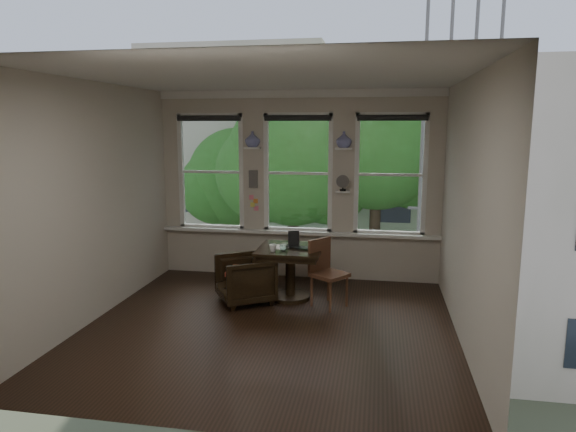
% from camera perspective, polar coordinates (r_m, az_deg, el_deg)
% --- Properties ---
extents(ground, '(4.50, 4.50, 0.00)m').
position_cam_1_polar(ground, '(6.48, -2.07, -12.21)').
color(ground, black).
rests_on(ground, ground).
extents(ceiling, '(4.50, 4.50, 0.00)m').
position_cam_1_polar(ceiling, '(6.03, -2.26, 15.23)').
color(ceiling, silver).
rests_on(ceiling, ground).
extents(wall_back, '(4.50, 0.00, 4.50)m').
position_cam_1_polar(wall_back, '(8.27, 1.15, 3.40)').
color(wall_back, beige).
rests_on(wall_back, ground).
extents(wall_front, '(4.50, 0.00, 4.50)m').
position_cam_1_polar(wall_front, '(3.95, -9.12, -4.03)').
color(wall_front, beige).
rests_on(wall_front, ground).
extents(wall_left, '(0.00, 4.50, 4.50)m').
position_cam_1_polar(wall_left, '(6.91, -20.72, 1.45)').
color(wall_left, beige).
rests_on(wall_left, ground).
extents(wall_right, '(0.00, 4.50, 4.50)m').
position_cam_1_polar(wall_right, '(6.02, 19.26, 0.36)').
color(wall_right, beige).
rests_on(wall_right, ground).
extents(window_left, '(1.10, 0.12, 1.90)m').
position_cam_1_polar(window_left, '(8.59, -8.47, 4.88)').
color(window_left, white).
rests_on(window_left, ground).
extents(window_center, '(1.10, 0.12, 1.90)m').
position_cam_1_polar(window_center, '(8.25, 1.16, 4.78)').
color(window_center, white).
rests_on(window_center, ground).
extents(window_right, '(1.10, 0.12, 1.90)m').
position_cam_1_polar(window_right, '(8.15, 11.31, 4.52)').
color(window_right, white).
rests_on(window_right, ground).
extents(shelf_left, '(0.26, 0.16, 0.03)m').
position_cam_1_polar(shelf_left, '(8.27, -3.95, 7.55)').
color(shelf_left, white).
rests_on(shelf_left, ground).
extents(shelf_right, '(0.26, 0.16, 0.03)m').
position_cam_1_polar(shelf_right, '(8.04, 6.21, 7.44)').
color(shelf_right, white).
rests_on(shelf_right, ground).
extents(intercom, '(0.14, 0.06, 0.28)m').
position_cam_1_polar(intercom, '(8.33, -3.86, 4.12)').
color(intercom, '#59544F').
rests_on(intercom, ground).
extents(sticky_notes, '(0.16, 0.01, 0.24)m').
position_cam_1_polar(sticky_notes, '(8.38, -3.83, 1.74)').
color(sticky_notes, pink).
rests_on(sticky_notes, ground).
extents(desk_fan, '(0.20, 0.20, 0.24)m').
position_cam_1_polar(desk_fan, '(8.07, 6.12, 3.39)').
color(desk_fan, '#59544F').
rests_on(desk_fan, ground).
extents(vase_left, '(0.24, 0.24, 0.25)m').
position_cam_1_polar(vase_left, '(8.26, -3.97, 8.51)').
color(vase_left, silver).
rests_on(vase_left, shelf_left).
extents(vase_right, '(0.24, 0.24, 0.25)m').
position_cam_1_polar(vase_right, '(8.04, 6.23, 8.43)').
color(vase_right, silver).
rests_on(vase_right, shelf_right).
extents(table, '(0.90, 0.90, 0.75)m').
position_cam_1_polar(table, '(7.35, 0.27, -6.39)').
color(table, black).
rests_on(table, ground).
extents(armchair_left, '(1.00, 0.99, 0.67)m').
position_cam_1_polar(armchair_left, '(7.25, -4.81, -7.00)').
color(armchair_left, black).
rests_on(armchair_left, ground).
extents(cushion_red, '(0.45, 0.45, 0.06)m').
position_cam_1_polar(cushion_red, '(7.22, -4.82, -6.12)').
color(cushion_red, maroon).
rests_on(cushion_red, armchair_left).
extents(side_chair_right, '(0.59, 0.59, 0.92)m').
position_cam_1_polar(side_chair_right, '(7.04, 4.63, -6.44)').
color(side_chair_right, '#432717').
rests_on(side_chair_right, ground).
extents(laptop, '(0.41, 0.32, 0.03)m').
position_cam_1_polar(laptop, '(7.15, 1.20, -3.65)').
color(laptop, black).
rests_on(laptop, table).
extents(mug, '(0.11, 0.11, 0.10)m').
position_cam_1_polar(mug, '(7.04, -1.68, -3.57)').
color(mug, white).
rests_on(mug, table).
extents(drinking_glass, '(0.13, 0.13, 0.09)m').
position_cam_1_polar(drinking_glass, '(7.07, -0.48, -3.55)').
color(drinking_glass, white).
rests_on(drinking_glass, table).
extents(tablet, '(0.17, 0.11, 0.22)m').
position_cam_1_polar(tablet, '(7.33, 0.64, -2.53)').
color(tablet, black).
rests_on(tablet, table).
extents(papers, '(0.26, 0.33, 0.00)m').
position_cam_1_polar(papers, '(7.28, -0.80, -3.49)').
color(papers, silver).
rests_on(papers, table).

